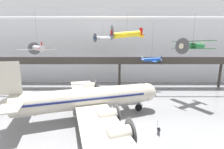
% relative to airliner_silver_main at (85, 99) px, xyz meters
% --- Properties ---
extents(ground_plane, '(260.00, 260.00, 0.00)m').
position_rel_airliner_silver_main_xyz_m(ground_plane, '(6.88, -3.36, -3.54)').
color(ground_plane, gray).
extents(hangar_back_wall, '(140.00, 3.00, 24.11)m').
position_rel_airliner_silver_main_xyz_m(hangar_back_wall, '(6.88, 27.72, 8.52)').
color(hangar_back_wall, silver).
rests_on(hangar_back_wall, ground).
extents(mezzanine_walkway, '(110.00, 3.20, 9.24)m').
position_rel_airliner_silver_main_xyz_m(mezzanine_walkway, '(6.88, 19.30, 4.06)').
color(mezzanine_walkway, '#38332D').
rests_on(mezzanine_walkway, ground).
extents(ceiling_truss_beam, '(120.00, 0.60, 0.60)m').
position_rel_airliner_silver_main_xyz_m(ceiling_truss_beam, '(6.88, 14.48, 15.46)').
color(ceiling_truss_beam, silver).
extents(airliner_silver_main, '(26.84, 31.22, 10.15)m').
position_rel_airliner_silver_main_xyz_m(airliner_silver_main, '(0.00, 0.00, 0.00)').
color(airliner_silver_main, beige).
rests_on(airliner_silver_main, ground).
extents(suspended_plane_silver_racer, '(6.12, 5.94, 8.17)m').
position_rel_airliner_silver_main_xyz_m(suspended_plane_silver_racer, '(-9.92, 5.90, 8.28)').
color(suspended_plane_silver_racer, silver).
extents(suspended_plane_blue_trainer, '(5.74, 7.04, 11.21)m').
position_rel_airliner_silver_main_xyz_m(suspended_plane_blue_trainer, '(15.40, 16.64, 5.10)').
color(suspended_plane_blue_trainer, '#1E4CAD').
extents(suspended_plane_green_biplane, '(7.61, 8.52, 8.02)m').
position_rel_airliner_silver_main_xyz_m(suspended_plane_green_biplane, '(21.45, 7.93, 8.76)').
color(suspended_plane_green_biplane, '#1E6B33').
extents(suspended_plane_white_twin, '(6.03, 6.67, 5.43)m').
position_rel_airliner_silver_main_xyz_m(suspended_plane_white_twin, '(1.99, 21.39, 10.99)').
color(suspended_plane_white_twin, silver).
extents(suspended_plane_yellow_lowwing, '(7.29, 8.82, 5.30)m').
position_rel_airliner_silver_main_xyz_m(suspended_plane_yellow_lowwing, '(7.80, 8.83, 11.08)').
color(suspended_plane_yellow_lowwing, yellow).
extents(stanchion_barrier, '(0.36, 0.36, 1.08)m').
position_rel_airliner_silver_main_xyz_m(stanchion_barrier, '(11.65, -2.61, -3.21)').
color(stanchion_barrier, '#B2B5BA').
rests_on(stanchion_barrier, ground).
extents(info_sign_pedestal, '(0.36, 0.72, 1.24)m').
position_rel_airliner_silver_main_xyz_m(info_sign_pedestal, '(11.13, -4.91, -3.08)').
color(info_sign_pedestal, '#4C4C51').
rests_on(info_sign_pedestal, ground).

